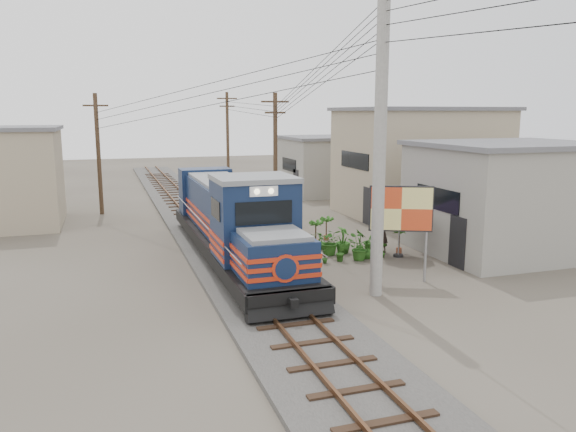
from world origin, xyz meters
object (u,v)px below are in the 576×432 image
object	(u,v)px
billboard	(401,211)
vendor	(383,233)
market_umbrella	(400,209)
locomotive	(233,222)

from	to	relation	value
billboard	vendor	xyz separation A→B (m)	(1.32, 3.78, -1.65)
billboard	market_umbrella	world-z (taller)	billboard
locomotive	vendor	distance (m)	6.40
locomotive	market_umbrella	world-z (taller)	locomotive
billboard	vendor	bearing A→B (deg)	94.71
market_umbrella	billboard	bearing A→B (deg)	-119.02
billboard	market_umbrella	distance (m)	3.51
locomotive	market_umbrella	bearing A→B (deg)	-12.21
market_umbrella	vendor	size ratio (longest dim) A/B	1.32
locomotive	billboard	world-z (taller)	locomotive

